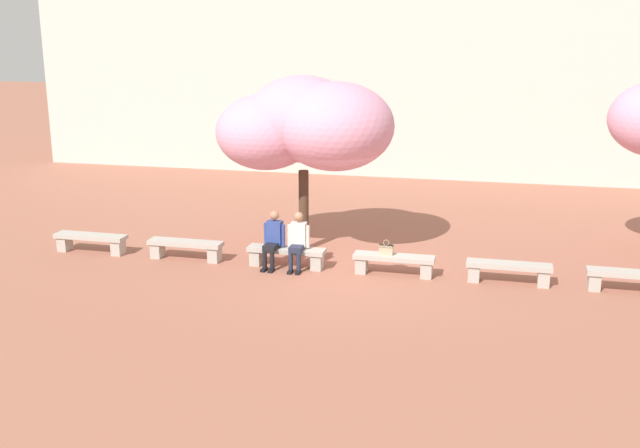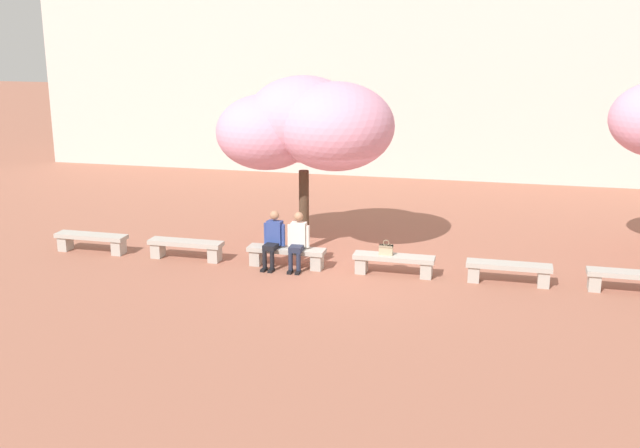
{
  "view_description": "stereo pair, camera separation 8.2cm",
  "coord_description": "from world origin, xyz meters",
  "views": [
    {
      "loc": [
        3.22,
        -15.57,
        5.3
      ],
      "look_at": [
        -0.49,
        0.2,
        1.0
      ],
      "focal_mm": 42.0,
      "sensor_mm": 36.0,
      "label": 1
    },
    {
      "loc": [
        3.3,
        -15.55,
        5.3
      ],
      "look_at": [
        -0.49,
        0.2,
        1.0
      ],
      "focal_mm": 42.0,
      "sensor_mm": 36.0,
      "label": 2
    }
  ],
  "objects": [
    {
      "name": "stone_bench_east_end",
      "position": [
        3.67,
        0.0,
        0.3
      ],
      "size": [
        1.78,
        0.44,
        0.45
      ],
      "color": "#ADA89E",
      "rests_on": "ground"
    },
    {
      "name": "stone_bench_west_end",
      "position": [
        -6.12,
        0.0,
        0.3
      ],
      "size": [
        1.78,
        0.44,
        0.45
      ],
      "color": "#ADA89E",
      "rests_on": "ground"
    },
    {
      "name": "person_seated_left",
      "position": [
        -1.51,
        -0.05,
        0.7
      ],
      "size": [
        0.51,
        0.71,
        1.29
      ],
      "color": "black",
      "rests_on": "ground"
    },
    {
      "name": "cherry_tree_main",
      "position": [
        -1.06,
        1.22,
        3.07
      ],
      "size": [
        4.2,
        3.07,
        4.2
      ],
      "color": "#473323",
      "rests_on": "ground"
    },
    {
      "name": "stone_bench_far_east",
      "position": [
        6.12,
        0.0,
        0.3
      ],
      "size": [
        1.78,
        0.44,
        0.45
      ],
      "color": "#ADA89E",
      "rests_on": "ground"
    },
    {
      "name": "ground_plane",
      "position": [
        0.0,
        0.0,
        0.0
      ],
      "size": [
        100.0,
        100.0,
        0.0
      ],
      "primitive_type": "plane",
      "color": "#9E604C"
    },
    {
      "name": "stone_bench_near_west",
      "position": [
        -3.67,
        0.0,
        0.3
      ],
      "size": [
        1.78,
        0.44,
        0.45
      ],
      "color": "#ADA89E",
      "rests_on": "ground"
    },
    {
      "name": "stone_bench_center",
      "position": [
        -1.22,
        0.0,
        0.3
      ],
      "size": [
        1.78,
        0.44,
        0.45
      ],
      "color": "#ADA89E",
      "rests_on": "ground"
    },
    {
      "name": "building_facade",
      "position": [
        0.0,
        12.82,
        4.65
      ],
      "size": [
        28.01,
        4.0,
        9.3
      ],
      "primitive_type": "cube",
      "color": "beige",
      "rests_on": "ground"
    },
    {
      "name": "handbag",
      "position": [
        1.04,
        0.01,
        0.58
      ],
      "size": [
        0.3,
        0.15,
        0.34
      ],
      "color": "tan",
      "rests_on": "stone_bench_near_east"
    },
    {
      "name": "stone_bench_near_east",
      "position": [
        1.22,
        0.0,
        0.3
      ],
      "size": [
        1.78,
        0.44,
        0.45
      ],
      "color": "#ADA89E",
      "rests_on": "ground"
    },
    {
      "name": "person_seated_right",
      "position": [
        -0.94,
        -0.05,
        0.7
      ],
      "size": [
        0.51,
        0.69,
        1.29
      ],
      "color": "black",
      "rests_on": "ground"
    }
  ]
}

